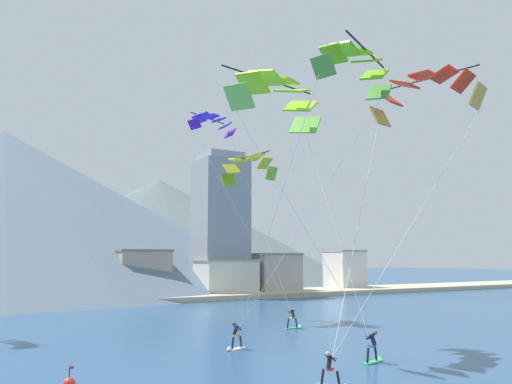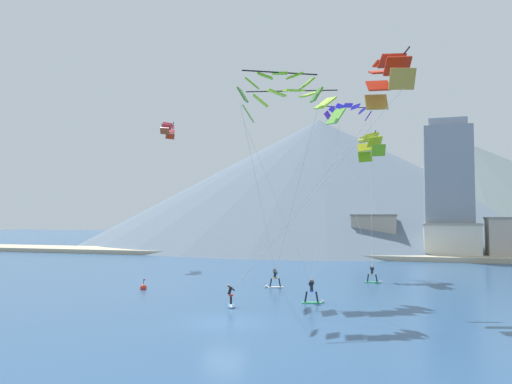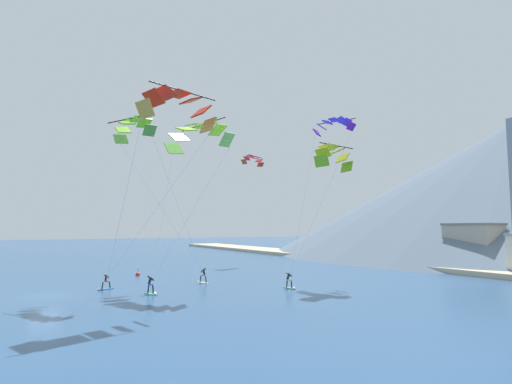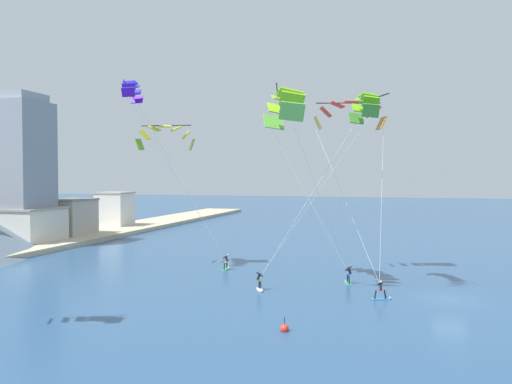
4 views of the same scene
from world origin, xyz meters
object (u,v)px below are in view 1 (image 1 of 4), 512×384
object	(u,v)px
kitesurfer_mid_center	(335,378)
kitesurfer_far_left	(374,352)
parafoil_kite_far_left	(278,95)
parafoil_kite_near_lead	(354,66)
parafoil_kite_mid_center	(424,91)
parafoil_kite_distant_low_drift	(248,165)
kitesurfer_near_trail	(295,322)
race_marker_buoy	(69,384)
kitesurfer_near_lead	(234,341)
parafoil_kite_near_trail	(213,124)

from	to	relation	value
kitesurfer_mid_center	kitesurfer_far_left	xyz separation A→B (m)	(5.20, 3.27, 0.14)
kitesurfer_mid_center	parafoil_kite_far_left	bearing A→B (deg)	74.01
kitesurfer_mid_center	parafoil_kite_near_lead	world-z (taller)	parafoil_kite_near_lead
parafoil_kite_mid_center	parafoil_kite_distant_low_drift	xyz separation A→B (m)	(-2.72, 19.07, -1.99)
kitesurfer_near_trail	parafoil_kite_mid_center	distance (m)	20.18
race_marker_buoy	parafoil_kite_near_lead	bearing A→B (deg)	-16.69
parafoil_kite_mid_center	parafoil_kite_far_left	size ratio (longest dim) A/B	1.01
kitesurfer_far_left	parafoil_kite_near_lead	xyz separation A→B (m)	(-2.14, -1.52, 15.19)
kitesurfer_near_lead	parafoil_kite_distant_low_drift	distance (m)	20.09
parafoil_kite_near_trail	parafoil_kite_mid_center	xyz separation A→B (m)	(5.30, -21.47, -2.29)
parafoil_kite_near_lead	race_marker_buoy	bearing A→B (deg)	163.31
kitesurfer_near_lead	kitesurfer_near_trail	size ratio (longest dim) A/B	1.00
kitesurfer_mid_center	parafoil_kite_distant_low_drift	size ratio (longest dim) A/B	0.28
parafoil_kite_far_left	race_marker_buoy	xyz separation A→B (m)	(-12.57, -2.91, -15.92)
kitesurfer_far_left	kitesurfer_near_lead	bearing A→B (deg)	125.79
parafoil_kite_distant_low_drift	kitesurfer_near_lead	bearing A→B (deg)	-121.03
kitesurfer_mid_center	kitesurfer_near_lead	bearing A→B (deg)	88.96
kitesurfer_near_trail	parafoil_kite_distant_low_drift	xyz separation A→B (m)	(-0.80, 6.56, 13.73)
kitesurfer_near_trail	parafoil_kite_distant_low_drift	bearing A→B (deg)	96.92
kitesurfer_near_trail	parafoil_kite_far_left	distance (m)	18.36
kitesurfer_mid_center	race_marker_buoy	distance (m)	11.60
parafoil_kite_near_lead	parafoil_kite_mid_center	world-z (taller)	parafoil_kite_mid_center
kitesurfer_mid_center	parafoil_kite_mid_center	world-z (taller)	parafoil_kite_mid_center
parafoil_kite_mid_center	parafoil_kite_far_left	distance (m)	9.37
parafoil_kite_mid_center	parafoil_kite_far_left	world-z (taller)	parafoil_kite_mid_center
kitesurfer_near_trail	race_marker_buoy	xyz separation A→B (m)	(-18.64, -10.54, -0.36)
kitesurfer_near_trail	race_marker_buoy	world-z (taller)	kitesurfer_near_trail
kitesurfer_near_trail	kitesurfer_mid_center	distance (m)	18.35
kitesurfer_mid_center	parafoil_kite_far_left	xyz separation A→B (m)	(2.47, 8.61, 15.64)
parafoil_kite_near_lead	parafoil_kite_near_trail	size ratio (longest dim) A/B	0.85
parafoil_kite_far_left	race_marker_buoy	world-z (taller)	parafoil_kite_far_left
kitesurfer_mid_center	parafoil_kite_mid_center	bearing A→B (deg)	19.60
kitesurfer_near_trail	kitesurfer_mid_center	world-z (taller)	kitesurfer_near_trail
kitesurfer_near_trail	kitesurfer_far_left	bearing A→B (deg)	-104.46
parafoil_kite_near_trail	parafoil_kite_far_left	distance (m)	16.98
kitesurfer_near_lead	race_marker_buoy	bearing A→B (deg)	-156.20
parafoil_kite_near_lead	parafoil_kite_near_trail	world-z (taller)	parafoil_kite_near_trail
kitesurfer_far_left	parafoil_kite_distant_low_drift	xyz separation A→B (m)	(2.55, 19.53, 13.67)
kitesurfer_near_trail	parafoil_kite_far_left	size ratio (longest dim) A/B	0.11
parafoil_kite_distant_low_drift	race_marker_buoy	bearing A→B (deg)	-136.21
kitesurfer_far_left	parafoil_kite_distant_low_drift	world-z (taller)	parafoil_kite_distant_low_drift
parafoil_kite_distant_low_drift	race_marker_buoy	xyz separation A→B (m)	(-17.85, -17.11, -14.09)
kitesurfer_mid_center	parafoil_kite_near_lead	xyz separation A→B (m)	(3.06, 1.75, 15.33)
parafoil_kite_near_trail	parafoil_kite_mid_center	world-z (taller)	parafoil_kite_near_trail
parafoil_kite_mid_center	kitesurfer_far_left	bearing A→B (deg)	-175.06
parafoil_kite_near_trail	race_marker_buoy	bearing A→B (deg)	-128.05
parafoil_kite_mid_center	parafoil_kite_far_left	bearing A→B (deg)	148.59
kitesurfer_mid_center	parafoil_kite_far_left	size ratio (longest dim) A/B	0.11
parafoil_kite_distant_low_drift	kitesurfer_near_trail	bearing A→B (deg)	-83.08
kitesurfer_near_trail	parafoil_kite_near_trail	size ratio (longest dim) A/B	0.10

